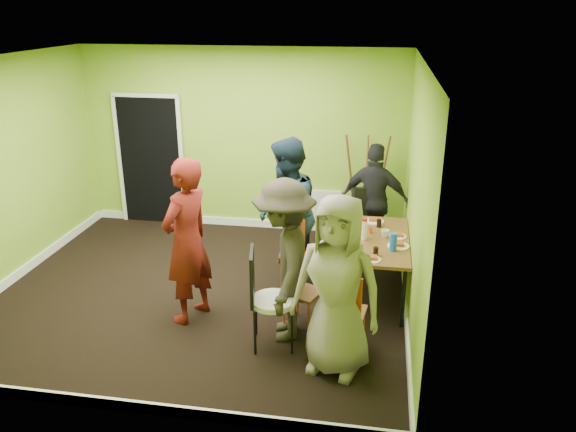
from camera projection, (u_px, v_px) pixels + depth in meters
name	position (u px, v px, depth m)	size (l,w,h in m)	color
ground	(203.00, 291.00, 7.02)	(5.00, 5.00, 0.00)	black
room_walls	(197.00, 216.00, 6.71)	(5.04, 4.54, 2.82)	#7CAC2C
dining_table	(371.00, 243.00, 6.70)	(0.90, 1.50, 0.75)	black
chair_left_far	(309.00, 247.00, 6.94)	(0.52, 0.52, 0.98)	#CB4913
chair_left_near	(297.00, 284.00, 6.15)	(0.47, 0.47, 0.88)	#CB4913
chair_back_end	(368.00, 209.00, 7.71)	(0.55, 0.60, 1.02)	#CB4913
chair_front_end	(344.00, 309.00, 5.57)	(0.44, 0.44, 0.94)	#CB4913
chair_bentwood	(266.00, 294.00, 5.73)	(0.50, 0.48, 1.07)	black
easel	(366.00, 188.00, 8.30)	(0.66, 0.62, 1.64)	brown
plate_near_left	(348.00, 225.00, 7.09)	(0.22, 0.22, 0.01)	white
plate_near_right	(342.00, 252.00, 6.31)	(0.22, 0.22, 0.01)	white
plate_far_back	(374.00, 221.00, 7.19)	(0.25, 0.25, 0.01)	white
plate_far_front	(371.00, 259.00, 6.12)	(0.22, 0.22, 0.01)	white
plate_wall_back	(398.00, 236.00, 6.73)	(0.22, 0.22, 0.01)	white
plate_wall_front	(398.00, 246.00, 6.46)	(0.25, 0.25, 0.01)	white
thermos	(364.00, 230.00, 6.61)	(0.07, 0.07, 0.24)	white
blue_bottle	(393.00, 242.00, 6.32)	(0.08, 0.08, 0.21)	blue
orange_bottle	(370.00, 230.00, 6.83)	(0.04, 0.04, 0.08)	#CB4913
glass_mid	(354.00, 228.00, 6.87)	(0.06, 0.06, 0.09)	black
glass_back	(379.00, 223.00, 7.00)	(0.06, 0.06, 0.10)	black
glass_front	(376.00, 252.00, 6.20)	(0.06, 0.06, 0.10)	black
cup_a	(352.00, 241.00, 6.49)	(0.12, 0.12, 0.09)	white
cup_b	(385.00, 233.00, 6.71)	(0.10, 0.10, 0.09)	white
person_standing	(187.00, 241.00, 6.12)	(0.69, 0.45, 1.88)	#5E1410
person_left_far	(286.00, 214.00, 6.88)	(0.92, 0.72, 1.89)	#162537
person_left_near	(284.00, 261.00, 5.81)	(1.13, 0.65, 1.75)	#2B271D
person_back_end	(375.00, 201.00, 7.76)	(0.95, 0.40, 1.62)	black
person_front_end	(337.00, 286.00, 5.24)	(0.88, 0.57, 1.79)	gray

